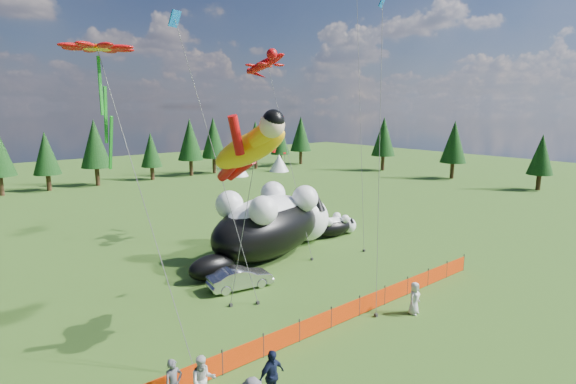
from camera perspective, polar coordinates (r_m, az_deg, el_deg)
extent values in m
plane|color=#153609|center=(25.03, 2.14, -13.74)|extent=(160.00, 160.00, 0.00)
cylinder|color=#262626|center=(18.17, -14.17, -22.35)|extent=(0.06, 0.06, 1.10)
cylinder|color=#262626|center=(18.95, -8.34, -20.61)|extent=(0.06, 0.06, 1.10)
cylinder|color=#262626|center=(19.89, -3.14, -18.86)|extent=(0.06, 0.06, 1.10)
cylinder|color=#262626|center=(20.99, 1.45, -17.16)|extent=(0.06, 0.06, 1.10)
cylinder|color=#262626|center=(22.21, 5.50, -15.55)|extent=(0.06, 0.06, 1.10)
cylinder|color=#262626|center=(23.54, 9.05, -14.06)|extent=(0.06, 0.06, 1.10)
cylinder|color=#262626|center=(24.96, 12.17, -12.68)|extent=(0.06, 0.06, 1.10)
cylinder|color=#262626|center=(26.46, 14.92, -11.43)|extent=(0.06, 0.06, 1.10)
cylinder|color=#262626|center=(28.01, 17.34, -10.29)|extent=(0.06, 0.06, 1.10)
cylinder|color=#262626|center=(29.62, 19.49, -9.26)|extent=(0.06, 0.06, 1.10)
cylinder|color=#262626|center=(31.28, 21.41, -8.32)|extent=(0.06, 0.06, 1.10)
cube|color=red|center=(18.56, -11.17, -21.62)|extent=(2.00, 0.04, 0.90)
cube|color=red|center=(19.43, -5.66, -19.86)|extent=(2.00, 0.04, 0.90)
cube|color=red|center=(20.45, -0.77, -18.13)|extent=(2.00, 0.04, 0.90)
cube|color=red|center=(21.61, 3.54, -16.46)|extent=(2.00, 0.04, 0.90)
cube|color=red|center=(22.89, 7.33, -14.90)|extent=(2.00, 0.04, 0.90)
cube|color=red|center=(24.26, 10.65, -13.46)|extent=(2.00, 0.04, 0.90)
cube|color=red|center=(25.72, 13.58, -12.14)|extent=(2.00, 0.04, 0.90)
cube|color=red|center=(27.25, 16.16, -10.94)|extent=(2.00, 0.04, 0.90)
cube|color=red|center=(28.83, 18.44, -9.85)|extent=(2.00, 0.04, 0.90)
cube|color=red|center=(30.46, 20.47, -8.87)|extent=(2.00, 0.04, 0.90)
ellipsoid|color=black|center=(31.47, -2.60, -4.64)|extent=(10.98, 7.06, 4.05)
ellipsoid|color=white|center=(31.21, -2.61, -2.85)|extent=(8.25, 5.14, 2.48)
sphere|color=white|center=(35.20, 2.24, -3.35)|extent=(3.60, 3.60, 3.60)
sphere|color=#FB616D|center=(36.45, 3.59, -2.87)|extent=(0.50, 0.50, 0.50)
ellipsoid|color=black|center=(28.05, -9.60, -9.39)|extent=(3.44, 2.30, 1.58)
cone|color=black|center=(34.30, 3.75, -1.27)|extent=(1.26, 1.26, 1.26)
cone|color=black|center=(35.48, 0.81, -0.84)|extent=(1.26, 1.26, 1.26)
sphere|color=white|center=(33.80, -1.93, -0.22)|extent=(1.89, 1.89, 1.89)
sphere|color=white|center=(32.11, 2.18, -0.81)|extent=(1.89, 1.89, 1.89)
sphere|color=white|center=(30.31, -7.46, -1.60)|extent=(1.89, 1.89, 1.89)
sphere|color=white|center=(28.41, -3.17, -2.36)|extent=(1.89, 1.89, 1.89)
ellipsoid|color=black|center=(36.76, 5.65, -4.50)|extent=(3.83, 2.07, 1.47)
ellipsoid|color=white|center=(36.66, 5.66, -3.94)|extent=(2.89, 1.49, 0.90)
sphere|color=white|center=(37.87, 7.66, -4.21)|extent=(1.31, 1.31, 1.31)
sphere|color=#FB616D|center=(38.23, 8.28, -4.09)|extent=(0.18, 0.18, 0.18)
ellipsoid|color=black|center=(35.70, 3.20, -5.67)|extent=(1.20, 0.68, 0.57)
cone|color=black|center=(37.45, 8.08, -3.56)|extent=(0.46, 0.46, 0.46)
cone|color=black|center=(38.02, 7.28, -3.33)|extent=(0.46, 0.46, 0.46)
sphere|color=white|center=(37.54, 6.21, -3.09)|extent=(0.69, 0.69, 0.69)
sphere|color=white|center=(36.76, 7.28, -3.41)|extent=(0.69, 0.69, 0.69)
sphere|color=white|center=(36.48, 4.15, -3.46)|extent=(0.69, 0.69, 0.69)
sphere|color=white|center=(35.68, 5.20, -3.80)|extent=(0.69, 0.69, 0.69)
imported|color=silver|center=(26.61, -6.09, -10.81)|extent=(3.96, 1.95, 1.25)
imported|color=#545358|center=(17.41, -14.32, -22.56)|extent=(0.68, 0.47, 1.82)
imported|color=silver|center=(17.30, -10.74, -22.51)|extent=(1.05, 0.82, 1.88)
imported|color=#141B39|center=(17.23, -2.09, -22.33)|extent=(1.19, 0.69, 1.95)
imported|color=silver|center=(24.24, 15.75, -12.85)|extent=(0.90, 0.67, 1.67)
cylinder|color=#595959|center=(22.02, -6.23, -5.18)|extent=(0.03, 0.03, 8.80)
cube|color=#262626|center=(24.63, -7.28, -14.05)|extent=(0.15, 0.15, 0.16)
cylinder|color=#595959|center=(32.81, -0.12, 4.66)|extent=(0.03, 0.03, 15.29)
cube|color=#262626|center=(31.24, 3.05, -8.50)|extent=(0.15, 0.15, 0.16)
cylinder|color=#595959|center=(19.16, -17.76, -1.46)|extent=(0.03, 0.03, 13.93)
cube|color=#262626|center=(19.35, -11.72, -21.65)|extent=(0.15, 0.15, 0.16)
cube|color=#1B9521|center=(21.28, -22.48, 9.00)|extent=(0.22, 0.22, 4.95)
cylinder|color=#595959|center=(23.76, -8.99, 3.62)|extent=(0.03, 0.03, 15.33)
cube|color=#262626|center=(24.76, -3.87, -13.85)|extent=(0.15, 0.15, 0.16)
cylinder|color=#595959|center=(34.40, 9.02, 14.44)|extent=(0.03, 0.03, 25.57)
cube|color=#262626|center=(33.41, 9.63, -7.34)|extent=(0.15, 0.15, 0.16)
cylinder|color=#595959|center=(23.53, 11.53, 4.72)|extent=(0.03, 0.03, 16.16)
cube|color=#262626|center=(23.80, 11.10, -15.09)|extent=(0.15, 0.15, 0.16)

